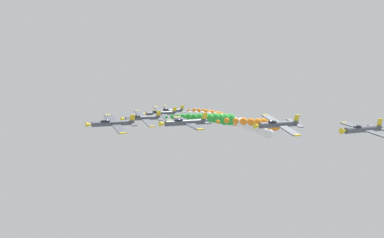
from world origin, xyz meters
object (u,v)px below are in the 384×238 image
Objects in this scene: airplane_right_inner at (142,118)px; airplane_right_outer at (161,113)px; airplane_left_outer at (278,124)px; airplane_lead at (112,123)px; airplane_left_inner at (185,122)px; airplane_high_slot at (170,111)px; airplane_trailing at (363,129)px.

airplane_right_inner is 15.14m from airplane_right_outer.
airplane_lead is at bearing 43.33° from airplane_left_outer.
airplane_right_outer is at bearing -43.88° from airplane_right_inner.
airplane_right_outer is (36.01, -12.63, -0.76)m from airplane_left_inner.
airplane_high_slot is at bearing -37.75° from airplane_right_outer.
airplane_high_slot is at bearing -42.22° from airplane_lead.
airplane_left_outer reaches higher than airplane_right_outer.
airplane_left_outer reaches higher than airplane_right_inner.
airplane_right_inner is at bearing 136.12° from airplane_right_outer.
airplane_right_outer is at bearing -44.27° from airplane_lead.
airplane_high_slot is (11.78, -9.12, -0.20)m from airplane_right_outer.
airplane_lead is 17.48m from airplane_right_inner.
airplane_lead is 48.17m from airplane_trailing.
airplane_left_inner is (-12.65, -10.13, 0.69)m from airplane_lead.
airplane_lead is 1.00× the size of airplane_right_inner.
airplane_right_outer is (10.91, -10.49, 0.16)m from airplane_right_inner.
airplane_right_inner is 1.00× the size of airplane_high_slot.
airplane_trailing is at bearing -139.85° from airplane_left_outer.
airplane_lead is 33.65m from airplane_left_outer.
airplane_left_inner is at bearing 175.13° from airplane_right_inner.
airplane_lead is at bearing 42.37° from airplane_trailing.
airplane_trailing reaches higher than airplane_right_outer.
airplane_right_outer is at bearing 0.39° from airplane_left_outer.
airplane_trailing is at bearing -135.76° from airplane_left_inner.
airplane_left_inner is 17.54m from airplane_left_outer.
airplane_lead is 1.00× the size of airplane_high_slot.
airplane_left_outer is at bearing 40.15° from airplane_trailing.
airplane_left_inner is at bearing -141.31° from airplane_lead.
airplane_right_inner is 52.10m from airplane_trailing.
airplane_right_outer is 59.74m from airplane_trailing.
airplane_left_outer is at bearing -136.67° from airplane_lead.
airplane_left_inner is 32.02m from airplane_trailing.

